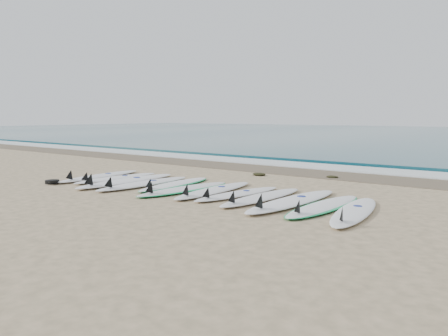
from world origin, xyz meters
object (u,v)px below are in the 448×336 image
Objects in this scene: surfboard_0 at (99,176)px; surfboard_11 at (354,211)px; leash_coil at (52,182)px; surfboard_6 at (213,190)px.

surfboard_0 reaches higher than surfboard_11.
surfboard_0 is at bearing 85.64° from leash_coil.
surfboard_0 reaches higher than surfboard_6.
surfboard_11 reaches higher than leash_coil.
surfboard_11 is 5.55× the size of leash_coil.
surfboard_6 reaches higher than surfboard_11.
surfboard_11 is at bearing -6.86° from surfboard_6.
surfboard_0 is at bearing 178.34° from surfboard_6.
surfboard_6 is 3.96m from leash_coil.
surfboard_0 is at bearing 170.02° from surfboard_11.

